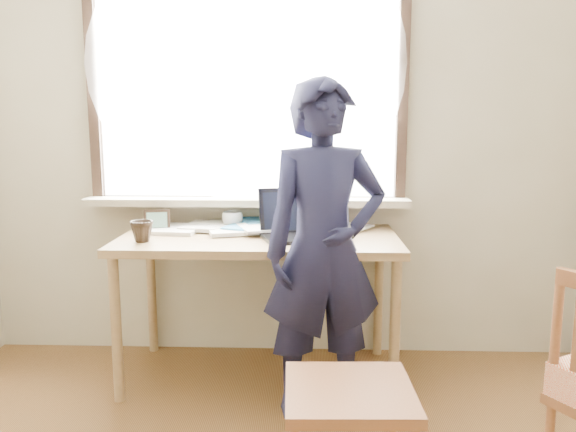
{
  "coord_description": "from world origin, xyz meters",
  "views": [
    {
      "loc": [
        0.15,
        -1.28,
        1.38
      ],
      "look_at": [
        0.07,
        0.95,
        1.01
      ],
      "focal_mm": 35.0,
      "sensor_mm": 36.0,
      "label": 1
    }
  ],
  "objects_px": {
    "person": "(324,250)",
    "work_chair": "(349,406)",
    "mug_dark": "(142,231)",
    "laptop": "(297,226)",
    "desk": "(259,251)",
    "mug_white": "(232,220)"
  },
  "relations": [
    {
      "from": "mug_white",
      "to": "person",
      "type": "height_order",
      "value": "person"
    },
    {
      "from": "mug_white",
      "to": "person",
      "type": "bearing_deg",
      "value": -49.11
    },
    {
      "from": "mug_dark",
      "to": "work_chair",
      "type": "bearing_deg",
      "value": -41.96
    },
    {
      "from": "mug_white",
      "to": "mug_dark",
      "type": "bearing_deg",
      "value": -135.49
    },
    {
      "from": "work_chair",
      "to": "desk",
      "type": "bearing_deg",
      "value": 111.14
    },
    {
      "from": "mug_white",
      "to": "work_chair",
      "type": "distance_m",
      "value": 1.47
    },
    {
      "from": "mug_dark",
      "to": "work_chair",
      "type": "xyz_separation_m",
      "value": [
        0.98,
        -0.88,
        -0.45
      ]
    },
    {
      "from": "mug_white",
      "to": "person",
      "type": "xyz_separation_m",
      "value": [
        0.51,
        -0.59,
        -0.04
      ]
    },
    {
      "from": "laptop",
      "to": "work_chair",
      "type": "relative_size",
      "value": 0.95
    },
    {
      "from": "desk",
      "to": "laptop",
      "type": "height_order",
      "value": "laptop"
    },
    {
      "from": "mug_dark",
      "to": "work_chair",
      "type": "height_order",
      "value": "mug_dark"
    },
    {
      "from": "person",
      "to": "laptop",
      "type": "bearing_deg",
      "value": 98.52
    },
    {
      "from": "laptop",
      "to": "mug_white",
      "type": "distance_m",
      "value": 0.45
    },
    {
      "from": "mug_dark",
      "to": "person",
      "type": "xyz_separation_m",
      "value": [
        0.91,
        -0.19,
        -0.05
      ]
    },
    {
      "from": "desk",
      "to": "mug_white",
      "type": "bearing_deg",
      "value": 127.35
    },
    {
      "from": "person",
      "to": "work_chair",
      "type": "bearing_deg",
      "value": -97.51
    },
    {
      "from": "laptop",
      "to": "mug_dark",
      "type": "distance_m",
      "value": 0.79
    },
    {
      "from": "desk",
      "to": "person",
      "type": "height_order",
      "value": "person"
    },
    {
      "from": "desk",
      "to": "person",
      "type": "distance_m",
      "value": 0.5
    },
    {
      "from": "mug_dark",
      "to": "laptop",
      "type": "bearing_deg",
      "value": 10.37
    },
    {
      "from": "laptop",
      "to": "person",
      "type": "xyz_separation_m",
      "value": [
        0.13,
        -0.33,
        -0.05
      ]
    },
    {
      "from": "work_chair",
      "to": "person",
      "type": "bearing_deg",
      "value": 95.98
    }
  ]
}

